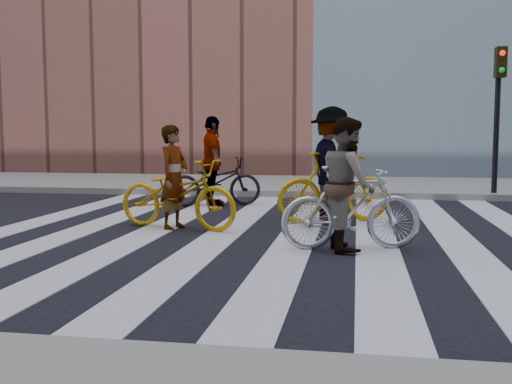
% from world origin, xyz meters
% --- Properties ---
extents(ground, '(100.00, 100.00, 0.00)m').
position_xyz_m(ground, '(0.00, 0.00, 0.00)').
color(ground, black).
rests_on(ground, ground).
extents(sidewalk_far, '(100.00, 5.00, 0.15)m').
position_xyz_m(sidewalk_far, '(0.00, 7.50, 0.07)').
color(sidewalk_far, gray).
rests_on(sidewalk_far, ground).
extents(zebra_crosswalk, '(8.25, 10.00, 0.01)m').
position_xyz_m(zebra_crosswalk, '(0.00, 0.00, 0.01)').
color(zebra_crosswalk, silver).
rests_on(zebra_crosswalk, ground).
extents(traffic_signal, '(0.22, 0.42, 3.33)m').
position_xyz_m(traffic_signal, '(4.40, 5.32, 2.28)').
color(traffic_signal, black).
rests_on(traffic_signal, ground).
extents(bike_yellow_left, '(2.19, 1.28, 1.09)m').
position_xyz_m(bike_yellow_left, '(-1.36, 0.27, 0.54)').
color(bike_yellow_left, '#C9900B').
rests_on(bike_yellow_left, ground).
extents(bike_silver_mid, '(1.86, 0.90, 1.08)m').
position_xyz_m(bike_silver_mid, '(1.31, -0.96, 0.54)').
color(bike_silver_mid, silver).
rests_on(bike_silver_mid, ground).
extents(bike_yellow_right, '(2.01, 1.28, 1.17)m').
position_xyz_m(bike_yellow_right, '(1.01, 1.32, 0.59)').
color(bike_yellow_right, '#C4900A').
rests_on(bike_yellow_right, ground).
extents(bike_dark_rear, '(2.00, 1.36, 0.99)m').
position_xyz_m(bike_dark_rear, '(-1.47, 3.23, 0.50)').
color(bike_dark_rear, black).
rests_on(bike_dark_rear, ground).
extents(rider_left, '(0.53, 0.67, 1.61)m').
position_xyz_m(rider_left, '(-1.41, 0.27, 0.80)').
color(rider_left, slate).
rests_on(rider_left, ground).
extents(rider_mid, '(0.81, 0.94, 1.69)m').
position_xyz_m(rider_mid, '(1.26, -0.96, 0.84)').
color(rider_mid, slate).
rests_on(rider_mid, ground).
extents(rider_right, '(1.14, 1.42, 1.91)m').
position_xyz_m(rider_right, '(0.96, 1.32, 0.96)').
color(rider_right, slate).
rests_on(rider_right, ground).
extents(rider_rear, '(0.84, 1.16, 1.82)m').
position_xyz_m(rider_rear, '(-1.52, 3.23, 0.91)').
color(rider_rear, slate).
rests_on(rider_rear, ground).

